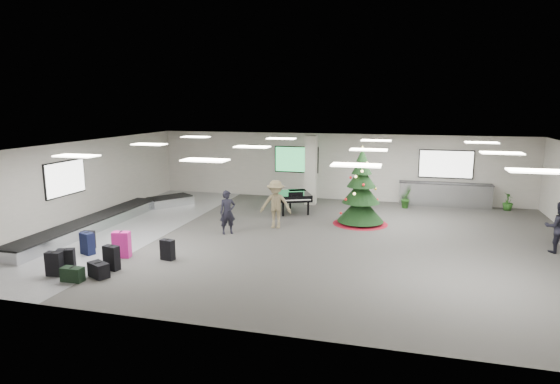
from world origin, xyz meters
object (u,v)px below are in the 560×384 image
(baggage_carousel, at_px, (110,219))
(potted_plant_left, at_px, (406,198))
(christmas_tree, at_px, (361,197))
(traveler_bench, at_px, (559,227))
(service_counter, at_px, (445,194))
(traveler_b, at_px, (276,204))
(pink_suitcase, at_px, (122,245))
(traveler_a, at_px, (228,212))
(potted_plant_right, at_px, (508,202))
(grand_piano, at_px, (293,196))

(baggage_carousel, xyz_separation_m, potted_plant_left, (11.16, 5.92, 0.23))
(christmas_tree, height_order, traveler_bench, christmas_tree)
(baggage_carousel, bearing_deg, traveler_bench, 1.82)
(potted_plant_left, bearing_deg, service_counter, 25.79)
(traveler_b, xyz_separation_m, traveler_bench, (9.34, -0.63, -0.09))
(baggage_carousel, distance_m, traveler_b, 6.54)
(baggage_carousel, height_order, traveler_bench, traveler_bench)
(pink_suitcase, bearing_deg, traveler_a, 45.67)
(pink_suitcase, height_order, potted_plant_right, pink_suitcase)
(traveler_b, bearing_deg, service_counter, 36.45)
(service_counter, height_order, traveler_bench, traveler_bench)
(potted_plant_right, bearing_deg, grand_piano, -162.53)
(potted_plant_left, xyz_separation_m, potted_plant_right, (4.32, 0.65, -0.05))
(potted_plant_left, bearing_deg, traveler_b, -134.82)
(christmas_tree, xyz_separation_m, potted_plant_right, (6.04, 4.02, -0.66))
(traveler_bench, bearing_deg, potted_plant_right, -83.69)
(grand_piano, xyz_separation_m, traveler_bench, (9.28, -3.23, 0.10))
(christmas_tree, xyz_separation_m, traveler_bench, (6.31, -2.05, -0.23))
(christmas_tree, bearing_deg, traveler_a, -149.43)
(traveler_a, xyz_separation_m, potted_plant_right, (10.53, 6.67, -0.40))
(potted_plant_left, bearing_deg, christmas_tree, -117.09)
(grand_piano, relative_size, traveler_b, 1.19)
(service_counter, height_order, traveler_a, traveler_a)
(traveler_bench, bearing_deg, pink_suitcase, 20.55)
(traveler_b, bearing_deg, potted_plant_right, 26.36)
(grand_piano, bearing_deg, traveler_bench, -43.43)
(service_counter, distance_m, traveler_b, 8.54)
(traveler_b, bearing_deg, pink_suitcase, -133.25)
(baggage_carousel, xyz_separation_m, pink_suitcase, (2.77, -3.39, 0.19))
(christmas_tree, bearing_deg, traveler_b, -154.96)
(christmas_tree, xyz_separation_m, traveler_a, (-4.49, -2.65, -0.26))
(service_counter, relative_size, potted_plant_left, 4.61)
(service_counter, distance_m, pink_suitcase, 14.28)
(service_counter, distance_m, potted_plant_right, 2.65)
(baggage_carousel, height_order, christmas_tree, christmas_tree)
(pink_suitcase, xyz_separation_m, christmas_tree, (6.66, 5.94, 0.65))
(traveler_a, distance_m, potted_plant_left, 8.65)
(christmas_tree, xyz_separation_m, traveler_b, (-3.03, -1.42, -0.14))
(service_counter, xyz_separation_m, traveler_b, (-6.44, -5.60, 0.36))
(service_counter, relative_size, pink_suitcase, 4.94)
(pink_suitcase, distance_m, potted_plant_right, 16.14)
(grand_piano, xyz_separation_m, potted_plant_left, (4.70, 2.19, -0.28))
(service_counter, height_order, grand_piano, service_counter)
(traveler_b, relative_size, potted_plant_left, 2.06)
(christmas_tree, distance_m, traveler_bench, 6.63)
(traveler_a, distance_m, traveler_b, 1.91)
(pink_suitcase, bearing_deg, traveler_bench, 5.80)
(christmas_tree, bearing_deg, traveler_bench, -17.99)
(pink_suitcase, xyz_separation_m, grand_piano, (3.69, 7.13, 0.32))
(baggage_carousel, distance_m, potted_plant_left, 12.63)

